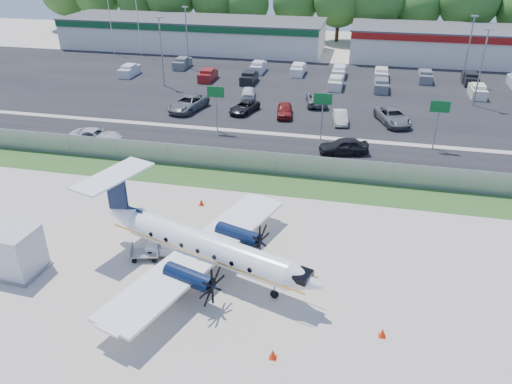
% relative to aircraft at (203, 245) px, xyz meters
% --- Properties ---
extents(ground, '(170.00, 170.00, 0.00)m').
position_rel_aircraft_xyz_m(ground, '(1.81, 0.86, -1.93)').
color(ground, beige).
rests_on(ground, ground).
extents(grass_verge, '(170.00, 4.00, 0.02)m').
position_rel_aircraft_xyz_m(grass_verge, '(1.81, 12.86, -1.92)').
color(grass_verge, '#2D561E').
rests_on(grass_verge, ground).
extents(access_road, '(170.00, 8.00, 0.02)m').
position_rel_aircraft_xyz_m(access_road, '(1.81, 19.86, -1.92)').
color(access_road, black).
rests_on(access_road, ground).
extents(parking_lot, '(170.00, 32.00, 0.02)m').
position_rel_aircraft_xyz_m(parking_lot, '(1.81, 40.86, -1.92)').
color(parking_lot, black).
rests_on(parking_lot, ground).
extents(perimeter_fence, '(120.00, 0.06, 1.99)m').
position_rel_aircraft_xyz_m(perimeter_fence, '(1.81, 14.86, -0.93)').
color(perimeter_fence, gray).
rests_on(perimeter_fence, ground).
extents(building_west, '(46.40, 12.40, 5.24)m').
position_rel_aircraft_xyz_m(building_west, '(-22.19, 62.84, 0.70)').
color(building_west, silver).
rests_on(building_west, ground).
extents(building_east, '(44.40, 12.40, 5.24)m').
position_rel_aircraft_xyz_m(building_east, '(27.81, 62.84, 0.70)').
color(building_east, silver).
rests_on(building_east, ground).
extents(sign_left, '(1.80, 0.26, 5.00)m').
position_rel_aircraft_xyz_m(sign_left, '(-6.19, 23.77, 1.68)').
color(sign_left, gray).
rests_on(sign_left, ground).
extents(sign_mid, '(1.80, 0.26, 5.00)m').
position_rel_aircraft_xyz_m(sign_mid, '(4.81, 23.77, 1.68)').
color(sign_mid, gray).
rests_on(sign_mid, ground).
extents(sign_right, '(1.80, 0.26, 5.00)m').
position_rel_aircraft_xyz_m(sign_right, '(15.81, 23.77, 1.68)').
color(sign_right, gray).
rests_on(sign_right, ground).
extents(flagpole_west, '(1.06, 0.12, 10.00)m').
position_rel_aircraft_xyz_m(flagpole_west, '(-34.12, 55.86, 3.71)').
color(flagpole_west, white).
rests_on(flagpole_west, ground).
extents(flagpole_east, '(1.06, 0.12, 10.00)m').
position_rel_aircraft_xyz_m(flagpole_east, '(-29.12, 55.86, 3.71)').
color(flagpole_east, white).
rests_on(flagpole_east, ground).
extents(light_pole_nw, '(0.90, 0.35, 9.09)m').
position_rel_aircraft_xyz_m(light_pole_nw, '(-18.19, 38.86, 3.30)').
color(light_pole_nw, gray).
rests_on(light_pole_nw, ground).
extents(light_pole_ne, '(0.90, 0.35, 9.09)m').
position_rel_aircraft_xyz_m(light_pole_ne, '(21.81, 38.86, 3.30)').
color(light_pole_ne, gray).
rests_on(light_pole_ne, ground).
extents(light_pole_sw, '(0.90, 0.35, 9.09)m').
position_rel_aircraft_xyz_m(light_pole_sw, '(-18.19, 48.86, 3.30)').
color(light_pole_sw, gray).
rests_on(light_pole_sw, ground).
extents(light_pole_se, '(0.90, 0.35, 9.09)m').
position_rel_aircraft_xyz_m(light_pole_se, '(21.81, 48.86, 3.30)').
color(light_pole_se, gray).
rests_on(light_pole_se, ground).
extents(tree_line, '(112.00, 6.00, 14.00)m').
position_rel_aircraft_xyz_m(tree_line, '(1.81, 74.86, -1.93)').
color(tree_line, '#2A5E1B').
rests_on(tree_line, ground).
extents(aircraft, '(16.32, 15.91, 5.00)m').
position_rel_aircraft_xyz_m(aircraft, '(0.00, 0.00, 0.00)').
color(aircraft, white).
rests_on(aircraft, ground).
extents(pushback_tug, '(2.36, 1.86, 1.18)m').
position_rel_aircraft_xyz_m(pushback_tug, '(-3.08, 1.31, -1.37)').
color(pushback_tug, white).
rests_on(pushback_tug, ground).
extents(baggage_cart_near, '(2.07, 1.54, 0.97)m').
position_rel_aircraft_xyz_m(baggage_cart_near, '(-4.16, 0.48, -1.48)').
color(baggage_cart_near, gray).
rests_on(baggage_cart_near, ground).
extents(service_container, '(2.86, 2.86, 2.98)m').
position_rel_aircraft_xyz_m(service_container, '(-11.19, -2.56, -0.54)').
color(service_container, silver).
rests_on(service_container, ground).
extents(cone_nose, '(0.38, 0.38, 0.53)m').
position_rel_aircraft_xyz_m(cone_nose, '(10.92, -3.41, -1.68)').
color(cone_nose, red).
rests_on(cone_nose, ground).
extents(cone_port_wing, '(0.40, 0.40, 0.57)m').
position_rel_aircraft_xyz_m(cone_port_wing, '(5.57, -6.13, -1.66)').
color(cone_port_wing, red).
rests_on(cone_port_wing, ground).
extents(cone_starboard_wing, '(0.39, 0.39, 0.56)m').
position_rel_aircraft_xyz_m(cone_starboard_wing, '(-2.83, 8.06, -1.67)').
color(cone_starboard_wing, red).
rests_on(cone_starboard_wing, ground).
extents(road_car_west, '(5.41, 2.60, 1.49)m').
position_rel_aircraft_xyz_m(road_car_west, '(-17.08, 17.86, -1.93)').
color(road_car_west, silver).
rests_on(road_car_west, ground).
extents(road_car_mid, '(5.01, 3.01, 1.60)m').
position_rel_aircraft_xyz_m(road_car_mid, '(7.30, 20.57, -1.93)').
color(road_car_mid, black).
rests_on(road_car_mid, ground).
extents(parked_car_a, '(4.02, 6.53, 1.69)m').
position_rel_aircraft_xyz_m(parked_car_a, '(-11.51, 29.75, -1.93)').
color(parked_car_a, '#595B5E').
rests_on(parked_car_a, ground).
extents(parked_car_b, '(3.30, 5.01, 1.28)m').
position_rel_aircraft_xyz_m(parked_car_b, '(-4.83, 30.37, -1.93)').
color(parked_car_b, black).
rests_on(parked_car_b, ground).
extents(parked_car_c, '(2.38, 4.53, 1.47)m').
position_rel_aircraft_xyz_m(parked_car_c, '(0.01, 30.06, -1.93)').
color(parked_car_c, maroon).
rests_on(parked_car_c, ground).
extents(parked_car_d, '(2.02, 4.24, 1.34)m').
position_rel_aircraft_xyz_m(parked_car_d, '(6.39, 29.26, -1.93)').
color(parked_car_d, beige).
rests_on(parked_car_d, ground).
extents(parked_car_e, '(4.51, 6.33, 1.60)m').
position_rel_aircraft_xyz_m(parked_car_e, '(12.04, 30.31, -1.93)').
color(parked_car_e, '#595B5E').
rests_on(parked_car_e, ground).
extents(parked_car_f, '(2.41, 4.35, 1.40)m').
position_rel_aircraft_xyz_m(parked_car_f, '(-5.76, 36.34, -1.93)').
color(parked_car_f, silver).
rests_on(parked_car_f, ground).
extents(parked_car_g, '(3.25, 5.56, 1.45)m').
position_rel_aircraft_xyz_m(parked_car_g, '(3.11, 35.24, -1.93)').
color(parked_car_g, '#595B5E').
rests_on(parked_car_g, ground).
extents(far_parking_rows, '(56.00, 10.00, 1.60)m').
position_rel_aircraft_xyz_m(far_parking_rows, '(1.81, 45.86, -1.93)').
color(far_parking_rows, gray).
rests_on(far_parking_rows, ground).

